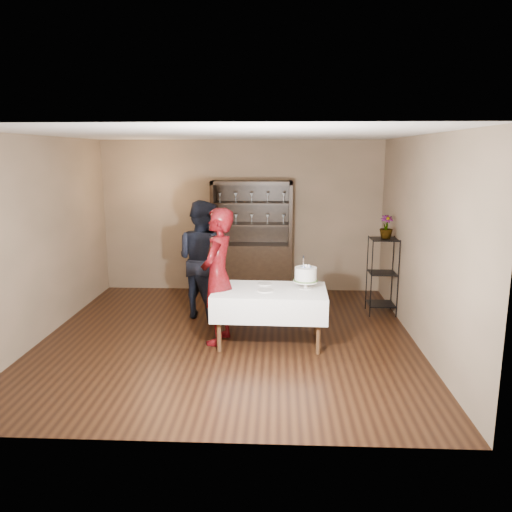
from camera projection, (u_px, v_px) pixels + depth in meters
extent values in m
plane|color=black|center=(228.00, 338.00, 6.78)|extent=(5.00, 5.00, 0.00)
plane|color=silver|center=(226.00, 134.00, 6.23)|extent=(5.00, 5.00, 0.00)
cube|color=brown|center=(242.00, 217.00, 8.95)|extent=(5.00, 0.02, 2.70)
cube|color=brown|center=(40.00, 239.00, 6.62)|extent=(0.02, 5.00, 2.70)
cube|color=brown|center=(421.00, 242.00, 6.39)|extent=(0.02, 5.00, 2.70)
cube|color=black|center=(252.00, 269.00, 8.87)|extent=(1.40, 0.48, 0.90)
cube|color=black|center=(253.00, 211.00, 8.89)|extent=(1.40, 0.03, 1.10)
cube|color=black|center=(252.00, 183.00, 8.56)|extent=(1.40, 0.48, 0.06)
cube|color=black|center=(252.00, 224.00, 8.71)|extent=(1.28, 0.42, 0.02)
cube|color=black|center=(252.00, 203.00, 8.64)|extent=(1.28, 0.42, 0.02)
cylinder|color=black|center=(371.00, 279.00, 7.54)|extent=(0.02, 0.02, 1.20)
cylinder|color=black|center=(398.00, 279.00, 7.52)|extent=(0.02, 0.02, 1.20)
cylinder|color=black|center=(367.00, 273.00, 7.93)|extent=(0.02, 0.02, 1.20)
cylinder|color=black|center=(392.00, 273.00, 7.92)|extent=(0.02, 0.02, 1.20)
cube|color=black|center=(381.00, 304.00, 7.82)|extent=(0.40, 0.40, 0.02)
cube|color=black|center=(382.00, 273.00, 7.72)|extent=(0.40, 0.40, 0.01)
cube|color=black|center=(384.00, 239.00, 7.61)|extent=(0.40, 0.40, 0.02)
cube|color=white|center=(270.00, 302.00, 6.51)|extent=(1.49, 0.94, 0.34)
cylinder|color=#472D1A|center=(219.00, 325.00, 6.27)|extent=(0.06, 0.06, 0.69)
cylinder|color=#472D1A|center=(319.00, 328.00, 6.18)|extent=(0.06, 0.06, 0.69)
cylinder|color=#472D1A|center=(226.00, 309.00, 6.94)|extent=(0.06, 0.06, 0.69)
cylinder|color=#472D1A|center=(316.00, 311.00, 6.85)|extent=(0.06, 0.06, 0.69)
imported|color=#350604|center=(218.00, 276.00, 6.48)|extent=(0.57, 0.74, 1.79)
imported|color=black|center=(203.00, 259.00, 7.51)|extent=(1.10, 1.05, 1.79)
cylinder|color=white|center=(306.00, 288.00, 6.52)|extent=(0.18, 0.18, 0.01)
cylinder|color=white|center=(306.00, 285.00, 6.52)|extent=(0.04, 0.04, 0.09)
cylinder|color=white|center=(306.00, 281.00, 6.51)|extent=(0.32, 0.32, 0.01)
cylinder|color=#4D7136|center=(306.00, 280.00, 6.50)|extent=(0.31, 0.31, 0.02)
cylinder|color=white|center=(306.00, 274.00, 6.49)|extent=(0.37, 0.37, 0.18)
sphere|color=#5066AC|center=(308.00, 267.00, 6.46)|extent=(0.02, 0.02, 0.02)
cube|color=white|center=(303.00, 263.00, 6.44)|extent=(0.02, 0.02, 0.13)
cube|color=black|center=(303.00, 257.00, 6.42)|extent=(0.02, 0.02, 0.05)
cylinder|color=white|center=(265.00, 290.00, 6.40)|extent=(0.25, 0.25, 0.01)
cylinder|color=white|center=(265.00, 284.00, 6.72)|extent=(0.20, 0.20, 0.01)
imported|color=#4D7136|center=(386.00, 227.00, 7.59)|extent=(0.23, 0.23, 0.36)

